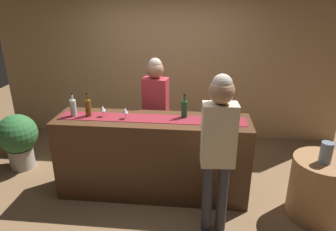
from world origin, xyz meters
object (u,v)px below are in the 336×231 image
Objects in this scene: wine_glass_near_customer at (103,109)px; vase_on_side_table at (326,153)px; bartender at (156,104)px; customer_sipping at (219,139)px; wine_bottle_green at (184,109)px; wine_glass_mid_counter at (125,111)px; wine_bottle_clear at (73,108)px; potted_plant_tall at (18,138)px; round_side_table at (320,189)px; wine_bottle_amber at (88,108)px.

wine_glass_near_customer is 0.60× the size of vase_on_side_table.
bartender is 6.96× the size of vase_on_side_table.
customer_sipping is at bearing -24.72° from wine_glass_near_customer.
wine_bottle_green is at bearing 113.86° from customer_sipping.
vase_on_side_table is (1.17, 0.30, -0.25)m from customer_sipping.
vase_on_side_table is (1.55, -0.40, -0.30)m from wine_bottle_green.
wine_glass_near_customer is 2.58m from vase_on_side_table.
bartender is at bearing 65.59° from wine_glass_mid_counter.
wine_bottle_green is 0.18× the size of bartender.
wine_bottle_clear is at bearing 173.95° from vase_on_side_table.
potted_plant_tall is (-1.46, 0.42, -0.66)m from wine_glass_near_customer.
wine_glass_near_customer is 0.19× the size of round_side_table.
round_side_table is at bearing 12.11° from customer_sipping.
wine_glass_near_customer is 1.00× the size of wine_glass_mid_counter.
wine_glass_near_customer is at bearing 2.97° from wine_bottle_clear.
round_side_table is (2.30, -0.23, -0.78)m from wine_glass_mid_counter.
bartender is at bearing 4.44° from potted_plant_tall.
wine_bottle_amber is 0.41× the size of round_side_table.
wine_glass_near_customer is at bearing -175.52° from wine_bottle_green.
customer_sipping reaches higher than bartender.
wine_bottle_green is 1.36m from wine_bottle_clear.
wine_bottle_green is at bearing 167.54° from round_side_table.
wine_glass_mid_counter is 2.44m from round_side_table.
wine_glass_near_customer is at bearing -0.25° from wine_bottle_amber.
customer_sipping is (1.55, -0.63, -0.05)m from wine_bottle_amber.
potted_plant_tall is (-2.03, -0.16, -0.54)m from bartender.
wine_glass_near_customer is 0.17× the size of potted_plant_tall.
wine_bottle_green is 0.67m from bartender.
wine_glass_mid_counter is at bearing 74.60° from bartender.
wine_bottle_amber is at bearing -176.25° from wine_bottle_green.
vase_on_side_table is at bearing 164.42° from bartender.
wine_glass_near_customer is at bearing 54.49° from bartender.
bartender reaches higher than round_side_table.
wine_bottle_clear is at bearing -21.81° from potted_plant_tall.
wine_bottle_amber is at bearing 173.14° from vase_on_side_table.
customer_sipping is (1.37, -0.63, -0.04)m from wine_glass_near_customer.
vase_on_side_table is at bearing 10.21° from customer_sipping.
bartender is 2.26× the size of round_side_table.
bartender is (0.57, 0.58, -0.12)m from wine_glass_near_customer.
wine_glass_near_customer and wine_glass_mid_counter have the same top height.
customer_sipping is at bearing -20.36° from potted_plant_tall.
customer_sipping is 1.24m from vase_on_side_table.
round_side_table is at bearing -5.81° from wine_glass_mid_counter.
wine_bottle_green is at bearing 165.39° from vase_on_side_table.
wine_glass_mid_counter is at bearing -5.07° from wine_bottle_amber.
bartender reaches higher than vase_on_side_table.
customer_sipping is 3.08m from potted_plant_tall.
wine_bottle_green is 1.00× the size of wine_bottle_clear.
vase_on_side_table reaches higher than potted_plant_tall.
vase_on_side_table is (2.91, -0.31, -0.30)m from wine_bottle_clear.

